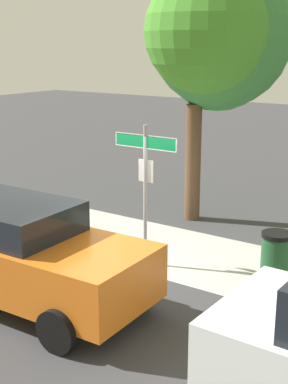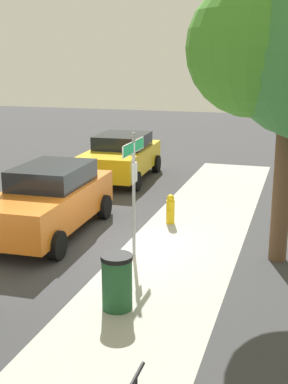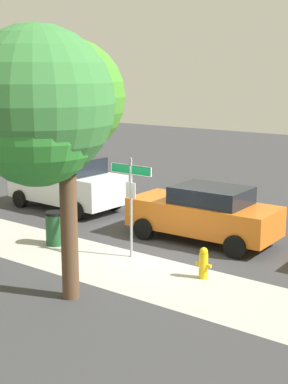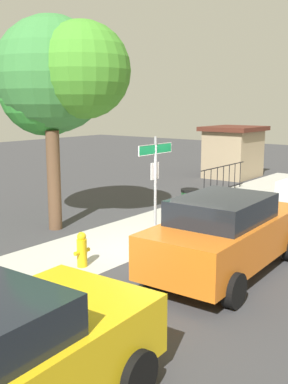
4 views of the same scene
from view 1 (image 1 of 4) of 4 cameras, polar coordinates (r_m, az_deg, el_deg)
The scene contains 7 objects.
ground_plane at distance 10.63m, azimuth -3.20°, elevation -7.64°, with size 60.00×60.00×0.00m, color #38383A.
sidewalk_strip at distance 10.71m, azimuth 9.74°, elevation -7.67°, with size 24.00×2.60×0.00m, color #AAAAA1.
street_sign at distance 10.10m, azimuth 0.14°, elevation 2.37°, with size 1.34×0.07×2.71m.
shade_tree at distance 12.78m, azimuth 7.65°, elevation 15.34°, with size 3.23×3.94×5.91m.
car_orange at distance 9.15m, azimuth -12.82°, elevation -6.12°, with size 4.49×2.10×1.66m.
fire_hydrant at distance 12.12m, azimuth -8.75°, elevation -2.96°, with size 0.42×0.22×0.78m.
trash_bin at distance 9.87m, azimuth 13.60°, elevation -6.83°, with size 0.55×0.55×0.98m.
Camera 1 is at (6.04, -7.72, 4.12)m, focal length 51.08 mm.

